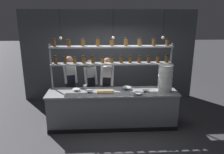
% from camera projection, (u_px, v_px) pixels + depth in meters
% --- Properties ---
extents(ground_plane, '(40.00, 40.00, 0.00)m').
position_uv_depth(ground_plane, '(112.00, 125.00, 5.65)').
color(ground_plane, '#3D3D42').
extents(back_wall, '(5.62, 0.12, 2.92)m').
position_uv_depth(back_wall, '(109.00, 56.00, 7.15)').
color(back_wall, '#4C5156').
rests_on(back_wall, ground_plane).
extents(prep_counter, '(3.22, 0.76, 0.92)m').
position_uv_depth(prep_counter, '(112.00, 109.00, 5.52)').
color(prep_counter, gray).
rests_on(prep_counter, ground_plane).
extents(spice_shelf_unit, '(3.10, 0.28, 2.20)m').
position_uv_depth(spice_shelf_unit, '(112.00, 56.00, 5.50)').
color(spice_shelf_unit, '#999BA0').
rests_on(spice_shelf_unit, ground_plane).
extents(chef_left, '(0.42, 0.35, 1.67)m').
position_uv_depth(chef_left, '(70.00, 81.00, 6.11)').
color(chef_left, black).
rests_on(chef_left, ground_plane).
extents(chef_center, '(0.41, 0.33, 1.56)m').
position_uv_depth(chef_center, '(90.00, 83.00, 6.15)').
color(chef_center, black).
rests_on(chef_center, ground_plane).
extents(chef_right, '(0.40, 0.33, 1.67)m').
position_uv_depth(chef_right, '(107.00, 83.00, 5.91)').
color(chef_right, black).
rests_on(chef_right, ground_plane).
extents(container_stack, '(0.36, 0.36, 0.67)m').
position_uv_depth(container_stack, '(165.00, 78.00, 5.34)').
color(container_stack, white).
rests_on(container_stack, prep_counter).
extents(cutting_board, '(0.40, 0.26, 0.02)m').
position_uv_depth(cutting_board, '(105.00, 92.00, 5.34)').
color(cutting_board, '#A88456').
rests_on(cutting_board, prep_counter).
extents(prep_bowl_near_left, '(0.24, 0.24, 0.06)m').
position_uv_depth(prep_bowl_near_left, '(127.00, 88.00, 5.54)').
color(prep_bowl_near_left, '#B2B7BC').
rests_on(prep_bowl_near_left, prep_counter).
extents(prep_bowl_center_front, '(0.18, 0.18, 0.05)m').
position_uv_depth(prep_bowl_center_front, '(76.00, 90.00, 5.44)').
color(prep_bowl_center_front, silver).
rests_on(prep_bowl_center_front, prep_counter).
extents(prep_bowl_center_back, '(0.21, 0.21, 0.06)m').
position_uv_depth(prep_bowl_center_back, '(138.00, 94.00, 5.17)').
color(prep_bowl_center_back, silver).
rests_on(prep_bowl_center_back, prep_counter).
extents(prep_bowl_near_right, '(0.19, 0.19, 0.05)m').
position_uv_depth(prep_bowl_near_right, '(145.00, 91.00, 5.37)').
color(prep_bowl_near_right, silver).
rests_on(prep_bowl_near_right, prep_counter).
extents(prep_bowl_far_left, '(0.20, 0.20, 0.06)m').
position_uv_depth(prep_bowl_far_left, '(89.00, 92.00, 5.31)').
color(prep_bowl_far_left, silver).
rests_on(prep_bowl_far_left, prep_counter).
extents(serving_cup_front, '(0.09, 0.09, 0.11)m').
position_uv_depth(serving_cup_front, '(85.00, 87.00, 5.57)').
color(serving_cup_front, '#B2B7BC').
rests_on(serving_cup_front, prep_counter).
extents(pendant_light_row, '(2.44, 0.07, 0.68)m').
position_uv_depth(pendant_light_row, '(113.00, 36.00, 5.03)').
color(pendant_light_row, black).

